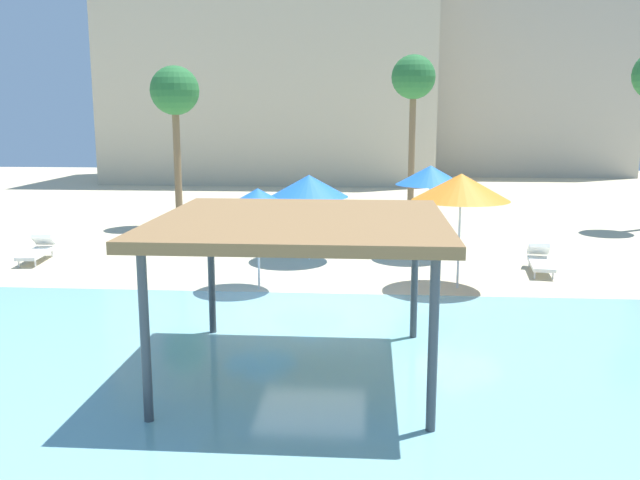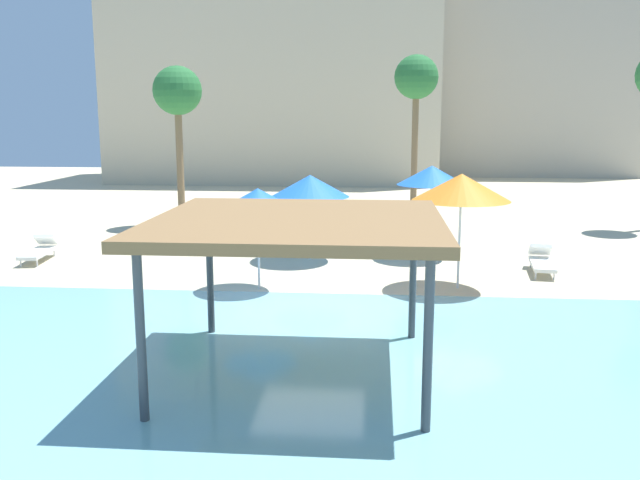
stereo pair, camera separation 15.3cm
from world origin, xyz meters
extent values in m
plane|color=beige|center=(0.00, 0.00, 0.00)|extent=(80.00, 80.00, 0.00)
cube|color=#7AB7C1|center=(0.00, -5.25, 0.02)|extent=(44.00, 13.50, 0.04)
cylinder|color=#42474C|center=(-1.88, -1.70, 1.29)|extent=(0.14, 0.14, 2.59)
cylinder|color=#42474C|center=(2.20, -1.70, 1.29)|extent=(0.14, 0.14, 2.59)
cylinder|color=#42474C|center=(-1.88, -5.79, 1.29)|extent=(0.14, 0.14, 2.59)
cylinder|color=#42474C|center=(2.20, -5.79, 1.29)|extent=(0.14, 0.14, 2.59)
cube|color=olive|center=(0.16, -3.75, 2.68)|extent=(4.78, 4.78, 0.18)
cylinder|color=silver|center=(3.59, 2.44, 1.15)|extent=(0.06, 0.06, 2.29)
cone|color=orange|center=(3.59, 2.44, 2.63)|extent=(2.48, 2.48, 0.68)
cylinder|color=silver|center=(3.15, 6.29, 1.14)|extent=(0.06, 0.06, 2.28)
cone|color=blue|center=(3.15, 6.29, 2.58)|extent=(2.16, 2.16, 0.59)
cylinder|color=silver|center=(-0.56, 5.60, 0.98)|extent=(0.06, 0.06, 1.96)
cone|color=blue|center=(-0.56, 5.60, 2.29)|extent=(2.40, 2.40, 0.66)
cylinder|color=silver|center=(-1.51, 1.92, 1.04)|extent=(0.06, 0.06, 2.08)
cone|color=blue|center=(-1.51, 1.92, 2.35)|extent=(1.93, 1.93, 0.53)
cylinder|color=white|center=(-8.51, 3.94, 0.11)|extent=(0.05, 0.05, 0.22)
cylinder|color=white|center=(-8.99, 3.88, 0.11)|extent=(0.05, 0.05, 0.22)
cylinder|color=white|center=(-8.68, 5.37, 0.11)|extent=(0.05, 0.05, 0.22)
cylinder|color=white|center=(-9.16, 5.31, 0.11)|extent=(0.05, 0.05, 0.22)
cube|color=white|center=(-8.83, 4.62, 0.27)|extent=(0.80, 1.86, 0.10)
cube|color=white|center=(-8.92, 5.36, 0.55)|extent=(0.65, 0.57, 0.40)
cylinder|color=white|center=(6.31, 3.54, 0.11)|extent=(0.05, 0.05, 0.22)
cylinder|color=white|center=(5.83, 3.60, 0.11)|extent=(0.05, 0.05, 0.22)
cylinder|color=white|center=(6.49, 4.97, 0.11)|extent=(0.05, 0.05, 0.22)
cylinder|color=white|center=(6.01, 5.03, 0.11)|extent=(0.05, 0.05, 0.22)
cube|color=white|center=(6.16, 4.29, 0.27)|extent=(0.82, 1.86, 0.10)
cube|color=white|center=(6.25, 5.02, 0.55)|extent=(0.66, 0.58, 0.40)
cylinder|color=brown|center=(3.10, 15.35, 2.82)|extent=(0.28, 0.28, 5.65)
sphere|color=#286B33|center=(3.10, 15.35, 6.00)|extent=(1.90, 1.90, 1.90)
cylinder|color=brown|center=(-6.33, 11.54, 2.49)|extent=(0.28, 0.28, 4.98)
sphere|color=#286B33|center=(-6.33, 11.54, 5.33)|extent=(1.90, 1.90, 1.90)
cube|color=beige|center=(-5.30, 31.43, 7.26)|extent=(21.02, 9.86, 14.51)
cube|color=#B2A893|center=(10.63, 37.75, 7.89)|extent=(18.30, 8.55, 15.77)
camera|label=1|loc=(1.31, -14.83, 4.48)|focal=38.02mm
camera|label=2|loc=(1.46, -14.81, 4.48)|focal=38.02mm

